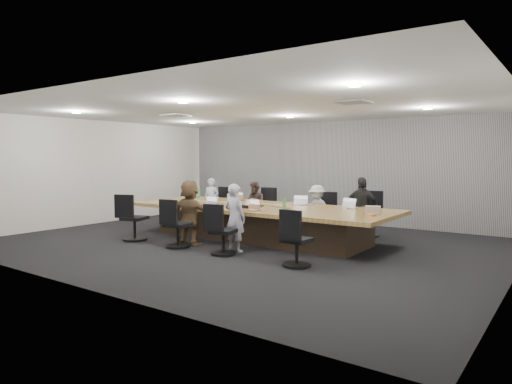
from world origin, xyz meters
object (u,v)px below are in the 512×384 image
Objects in this scene: person_0 at (211,200)px; person_2 at (317,210)px; bottle_green_right at (284,203)px; stapler at (245,207)px; person_3 at (361,208)px; bottle_clear at (229,198)px; chair_0 at (220,208)px; laptop_5 at (208,206)px; canvas_bag at (373,210)px; chair_1 at (263,210)px; conference_table at (259,221)px; mug_brown at (187,198)px; laptop_2 at (306,204)px; bottle_green_left at (199,194)px; chair_5 at (178,229)px; chair_3 at (367,218)px; snack_packet at (371,215)px; chair_4 at (134,222)px; person_6 at (235,218)px; laptop_3 at (351,207)px; chair_2 at (324,217)px; person_1 at (255,205)px; person_5 at (190,212)px; laptop_6 at (252,210)px; chair_7 at (297,245)px; laptop_1 at (242,200)px; laptop_0 at (198,197)px.

person_2 is (3.29, 0.00, -0.04)m from person_0.
stapler is (-0.74, -0.35, -0.09)m from bottle_green_right.
person_3 reaches higher than bottle_clear.
chair_0 is 2.23× the size of laptop_5.
person_3 reaches higher than canvas_bag.
chair_1 is 2.55m from stapler.
mug_brown is at bearing 178.87° from conference_table.
laptop_2 and laptop_5 have the same top height.
person_2 is 2.09m from bottle_clear.
person_0 is at bearing 108.30° from bottle_green_left.
conference_table is 23.58× the size of bottle_green_left.
chair_0 is 3.84m from chair_5.
person_0 reaches higher than chair_3.
bottle_green_right reaches higher than chair_0.
canvas_bag is at bearing 18.85° from laptop_5.
snack_packet is at bearing 20.88° from stapler.
bottle_green_left is at bearing 31.53° from chair_1.
person_6 reaches higher than chair_4.
laptop_3 is 0.97× the size of laptop_5.
bottle_green_right is at bearing 38.51° from stapler.
chair_5 reaches higher than chair_2.
stapler is at bearing -104.31° from person_2.
person_1 reaches higher than laptop_2.
bottle_clear is at bearing 170.69° from bottle_green_right.
person_3 is at bearing 10.92° from bottle_green_left.
person_3 is (4.38, 0.00, 0.07)m from person_0.
person_5 is 7.69× the size of snack_packet.
laptop_3 is at bearing 50.89° from stapler.
chair_2 is 2.33× the size of laptop_3.
person_0 is 4.37× the size of canvas_bag.
bottle_green_left is (-2.69, 1.36, 0.12)m from laptop_6.
chair_0 is 3.48m from stapler.
laptop_5 is 1.68m from mug_brown.
mug_brown is 0.37× the size of canvas_bag.
bottle_green_left is at bearing 160.71° from bottle_clear.
bottle_green_right reaches higher than chair_7.
person_1 is at bearing -3.72° from chair_3.
chair_0 is at bearing -44.19° from laptop_1.
person_5 reaches higher than person_6.
person_3 is at bearing 36.61° from conference_table.
laptop_3 is 0.24× the size of person_6.
person_5 reaches higher than mug_brown.
person_6 reaches higher than chair_0.
person_5 is at bearing 83.98° from chair_1.
person_3 reaches higher than laptop_0.
laptop_0 is (-2.56, 0.80, 0.35)m from conference_table.
conference_table is 20.48× the size of laptop_0.
laptop_5 is 0.88m from bottle_clear.
bottle_green_left is at bearing 115.00° from chair_5.
person_2 reaches higher than canvas_bag.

